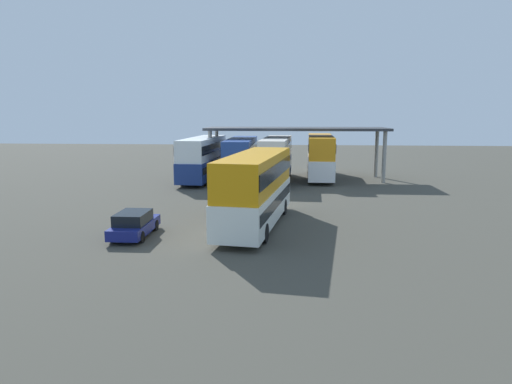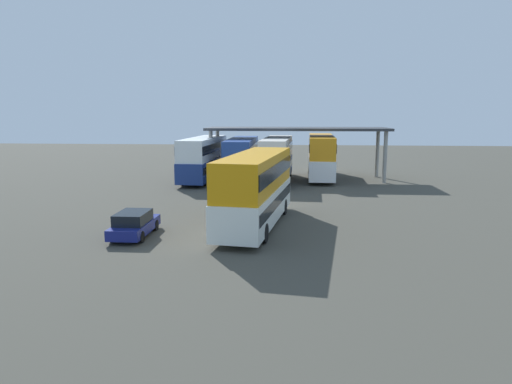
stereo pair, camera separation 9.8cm
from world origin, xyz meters
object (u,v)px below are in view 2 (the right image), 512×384
(double_decker_main, at_px, (256,187))
(double_decker_end_of_row, at_px, (321,155))
(parked_hatchback, at_px, (134,224))
(double_decker_far_right, at_px, (277,158))
(double_decker_mid_row, at_px, (242,157))
(double_decker_near_canopy, at_px, (204,157))

(double_decker_main, relative_size, double_decker_end_of_row, 0.99)
(double_decker_main, distance_m, parked_hatchback, 7.03)
(parked_hatchback, bearing_deg, double_decker_far_right, -19.05)
(parked_hatchback, bearing_deg, double_decker_mid_row, -9.37)
(double_decker_end_of_row, bearing_deg, double_decker_mid_row, 103.05)
(parked_hatchback, xyz_separation_m, double_decker_end_of_row, (11.27, 22.51, 1.66))
(double_decker_near_canopy, bearing_deg, double_decker_main, -157.08)
(double_decker_main, distance_m, double_decker_end_of_row, 20.41)
(double_decker_near_canopy, relative_size, double_decker_end_of_row, 1.03)
(double_decker_near_canopy, bearing_deg, double_decker_mid_row, -77.46)
(double_decker_main, height_order, double_decker_near_canopy, double_decker_main)
(double_decker_near_canopy, height_order, double_decker_far_right, double_decker_far_right)
(parked_hatchback, height_order, double_decker_end_of_row, double_decker_end_of_row)
(double_decker_mid_row, bearing_deg, parked_hatchback, 170.50)
(double_decker_main, bearing_deg, parked_hatchback, 121.30)
(double_decker_near_canopy, bearing_deg, double_decker_end_of_row, -76.66)
(parked_hatchback, relative_size, double_decker_far_right, 0.37)
(parked_hatchback, height_order, double_decker_mid_row, double_decker_mid_row)
(double_decker_end_of_row, bearing_deg, double_decker_near_canopy, 102.68)
(double_decker_main, height_order, parked_hatchback, double_decker_main)
(double_decker_main, distance_m, double_decker_far_right, 17.36)
(double_decker_near_canopy, height_order, double_decker_end_of_row, double_decker_end_of_row)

